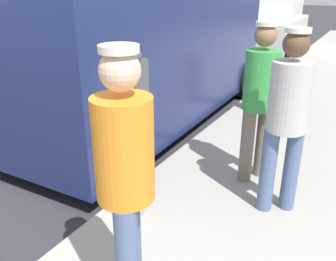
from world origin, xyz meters
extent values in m
plane|color=#2D2D33|center=(0.00, 0.00, 0.00)|extent=(80.00, 80.00, 0.00)
cylinder|color=gray|center=(1.35, -0.05, 0.72)|extent=(0.07, 0.07, 1.15)
cube|color=#4C4C51|center=(1.35, -0.05, 1.44)|extent=(0.14, 0.18, 0.28)
sphere|color=#47474C|center=(1.35, -0.05, 1.61)|extent=(0.12, 0.12, 0.12)
cylinder|color=#4C608C|center=(1.79, -0.78, 0.56)|extent=(0.14, 0.14, 0.82)
cylinder|color=orange|center=(1.85, -0.88, 1.27)|extent=(0.34, 0.34, 0.61)
sphere|color=beige|center=(1.85, -0.88, 1.72)|extent=(0.22, 0.22, 0.22)
cylinder|color=silver|center=(1.85, -0.88, 1.83)|extent=(0.21, 0.21, 0.04)
cylinder|color=#726656|center=(2.08, 1.25, 0.55)|extent=(0.14, 0.14, 0.79)
cylinder|color=#726656|center=(1.97, 1.06, 0.55)|extent=(0.14, 0.14, 0.79)
cylinder|color=green|center=(2.03, 1.15, 1.24)|extent=(0.34, 0.34, 0.59)
sphere|color=#8C6647|center=(2.03, 1.15, 1.67)|extent=(0.21, 0.21, 0.21)
cylinder|color=silver|center=(2.03, 1.15, 1.78)|extent=(0.20, 0.20, 0.04)
cylinder|color=#4C608C|center=(2.49, 0.75, 0.55)|extent=(0.14, 0.14, 0.80)
cylinder|color=#4C608C|center=(2.31, 0.62, 0.55)|extent=(0.14, 0.14, 0.80)
cylinder|color=#B7B7B7|center=(2.40, 0.69, 1.25)|extent=(0.34, 0.34, 0.60)
sphere|color=brown|center=(2.40, 0.69, 1.68)|extent=(0.22, 0.22, 0.22)
cylinder|color=silver|center=(2.40, 0.69, 1.79)|extent=(0.21, 0.21, 0.04)
cube|color=navy|center=(-0.15, 2.41, 1.17)|extent=(2.08, 5.23, 1.96)
cube|color=black|center=(-0.11, -0.04, 1.56)|extent=(1.84, 0.11, 0.88)
cylinder|color=black|center=(0.83, 0.37, 0.34)|extent=(0.23, 0.68, 0.68)
cylinder|color=black|center=(-1.07, 0.34, 0.34)|extent=(0.23, 0.68, 0.68)
cylinder|color=black|center=(0.77, 4.47, 0.34)|extent=(0.23, 0.68, 0.68)
cylinder|color=black|center=(-1.13, 4.44, 0.34)|extent=(0.23, 0.68, 0.68)
cube|color=white|center=(-0.27, 10.19, 0.61)|extent=(2.00, 4.47, 0.89)
cube|color=white|center=(-0.28, 10.41, 1.35)|extent=(1.68, 2.05, 0.60)
cylinder|color=black|center=(0.66, 8.58, 0.30)|extent=(0.24, 0.61, 0.60)
cylinder|color=black|center=(-1.06, 8.51, 0.30)|extent=(0.24, 0.61, 0.60)
cylinder|color=black|center=(0.52, 11.87, 0.30)|extent=(0.24, 0.61, 0.60)
cylinder|color=black|center=(-1.20, 11.80, 0.30)|extent=(0.24, 0.61, 0.60)
cylinder|color=red|center=(1.45, 3.30, 0.50)|extent=(0.24, 0.24, 0.70)
sphere|color=red|center=(1.45, 3.30, 0.91)|extent=(0.20, 0.20, 0.20)
camera|label=1|loc=(2.96, -2.32, 2.13)|focal=38.29mm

